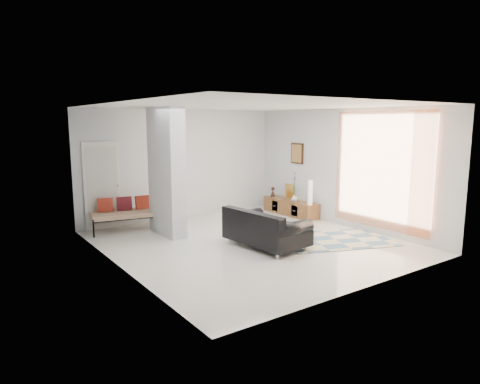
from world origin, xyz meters
TOP-DOWN VIEW (x-y plane):
  - floor at (0.00, 0.00)m, footprint 6.00×6.00m
  - ceiling at (0.00, 0.00)m, footprint 6.00×6.00m
  - wall_back at (0.00, 3.00)m, footprint 6.00×0.00m
  - wall_front at (0.00, -3.00)m, footprint 6.00×0.00m
  - wall_left at (-2.75, 0.00)m, footprint 0.00×6.00m
  - wall_right at (2.75, 0.00)m, footprint 0.00×6.00m
  - partition_column at (-1.10, 1.60)m, footprint 0.35×1.20m
  - hallway_door at (-2.10, 2.96)m, footprint 0.85×0.06m
  - curtain at (2.67, -1.15)m, footprint 0.00×2.55m
  - wall_art at (2.72, 1.56)m, footprint 0.04×0.45m
  - media_console at (2.52, 1.56)m, footprint 0.45×1.79m
  - loveseat at (0.05, -0.41)m, footprint 1.13×1.76m
  - daybed at (-1.60, 2.48)m, footprint 1.98×1.13m
  - area_rug at (1.60, -0.90)m, footprint 2.68×2.24m
  - cylinder_lamp at (2.50, 0.80)m, footprint 0.11×0.11m
  - bronze_figurine at (2.47, 2.26)m, footprint 0.15×0.15m
  - vase at (2.47, 1.37)m, footprint 0.17×0.17m

SIDE VIEW (x-z plane):
  - floor at x=0.00m, z-range 0.00..0.00m
  - area_rug at x=1.60m, z-range 0.00..0.01m
  - media_console at x=2.52m, z-range -0.20..0.60m
  - loveseat at x=0.05m, z-range -0.03..0.73m
  - daybed at x=-1.60m, z-range 0.03..0.80m
  - vase at x=2.47m, z-range 0.40..0.57m
  - bronze_figurine at x=2.47m, z-range 0.40..0.67m
  - cylinder_lamp at x=2.50m, z-range 0.40..1.03m
  - hallway_door at x=-2.10m, z-range 0.00..2.04m
  - partition_column at x=-1.10m, z-range 0.00..2.80m
  - wall_back at x=0.00m, z-range -1.60..4.40m
  - wall_front at x=0.00m, z-range -1.60..4.40m
  - wall_left at x=-2.75m, z-range -1.60..4.40m
  - wall_right at x=2.75m, z-range -1.60..4.40m
  - curtain at x=2.67m, z-range 0.17..2.72m
  - wall_art at x=2.72m, z-range 1.38..1.92m
  - ceiling at x=0.00m, z-range 2.80..2.80m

